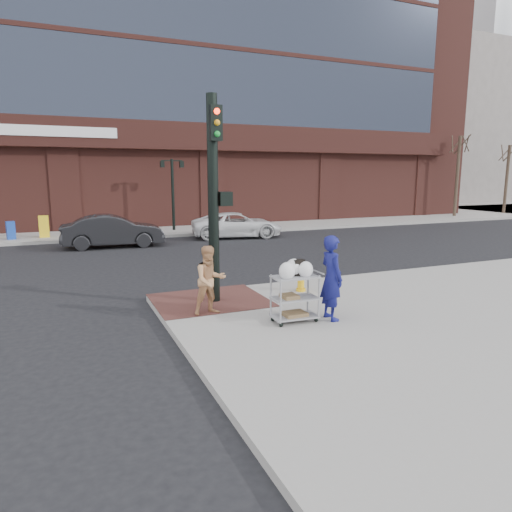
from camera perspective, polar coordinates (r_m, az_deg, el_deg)
name	(u,v)px	position (r m, az deg, el deg)	size (l,w,h in m)	color
ground	(245,313)	(11.06, -1.37, -7.14)	(220.00, 220.00, 0.00)	black
sidewalk_far	(242,208)	(45.03, -1.74, 6.05)	(65.00, 36.00, 0.15)	#9A9691
brick_curb_ramp	(210,300)	(11.64, -5.79, -5.50)	(2.80, 2.40, 0.01)	#4F2825
bank_building	(163,44)	(43.16, -11.55, 24.53)	(42.00, 26.00, 28.00)	#5A2A23
filler_block	(422,130)	(65.17, 19.99, 14.59)	(14.00, 20.00, 18.00)	slate
bare_tree_a	(460,134)	(38.47, 24.19, 13.73)	(1.80, 1.80, 7.20)	#382B21
bare_tree_b	(510,143)	(43.30, 29.18, 12.21)	(1.80, 1.80, 6.70)	#382B21
lamp_post	(173,187)	(26.49, -10.38, 8.54)	(1.32, 0.22, 4.00)	black
traffic_signal_pole	(214,194)	(11.13, -5.22, 7.77)	(0.61, 0.51, 5.00)	black
woman_blue	(331,278)	(10.03, 9.42, -2.69)	(0.68, 0.45, 1.86)	navy
pedestrian_tan	(210,280)	(10.34, -5.77, -3.04)	(0.76, 0.59, 1.57)	tan
sedan_dark	(113,231)	(21.86, -17.46, 3.00)	(1.57, 4.51, 1.49)	black
minivan_white	(237,225)	(24.14, -2.38, 3.90)	(2.20, 4.76, 1.32)	white
utility_cart	(295,294)	(9.83, 4.87, -4.75)	(1.01, 0.61, 1.36)	gray
fire_hydrant	(301,277)	(12.45, 5.65, -2.58)	(0.37, 0.26, 0.79)	yellow
newsbox_yellow	(44,226)	(25.48, -24.97, 3.37)	(0.46, 0.42, 1.10)	yellow
newsbox_blue	(11,230)	(25.35, -28.32, 2.84)	(0.37, 0.34, 0.89)	#1A41A9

